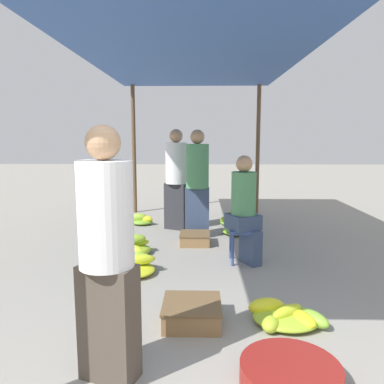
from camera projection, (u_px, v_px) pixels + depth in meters
canopy_post_back_left at (134, 150)px, 7.58m from camera, size 0.08×0.08×2.57m
canopy_post_back_right at (258, 150)px, 7.52m from camera, size 0.08×0.08×2.57m
canopy_tarp at (193, 49)px, 4.45m from camera, size 2.90×6.27×0.04m
vendor_foreground at (107, 252)px, 2.31m from camera, size 0.44×0.44×1.62m
stool at (243, 235)px, 4.61m from camera, size 0.34×0.34×0.43m
vendor_seated at (245, 208)px, 4.55m from camera, size 0.46×0.46×1.33m
basin_black at (290, 374)px, 2.35m from camera, size 0.64×0.64×0.14m
banana_pile_left_0 at (133, 266)px, 4.29m from camera, size 0.61×0.60×0.22m
banana_pile_left_1 at (133, 248)px, 5.00m from camera, size 0.61×0.46×0.27m
banana_pile_left_2 at (141, 220)px, 6.67m from camera, size 0.47×0.42×0.21m
banana_pile_right_0 at (286, 316)px, 3.12m from camera, size 0.67×0.50×0.17m
banana_pile_right_1 at (238, 215)px, 7.12m from camera, size 0.54×0.45×0.17m
banana_pile_right_2 at (238, 230)px, 5.96m from camera, size 0.49×0.51×0.20m
banana_pile_right_3 at (231, 221)px, 6.65m from camera, size 0.47×0.51×0.16m
crate_near at (195, 238)px, 5.43m from camera, size 0.43×0.43×0.17m
crate_mid at (192, 312)px, 3.13m from camera, size 0.49×0.49×0.18m
shopper_walking_mid at (197, 182)px, 5.76m from camera, size 0.37×0.36×1.66m
shopper_walking_far at (176, 178)px, 6.24m from camera, size 0.47×0.47×1.67m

